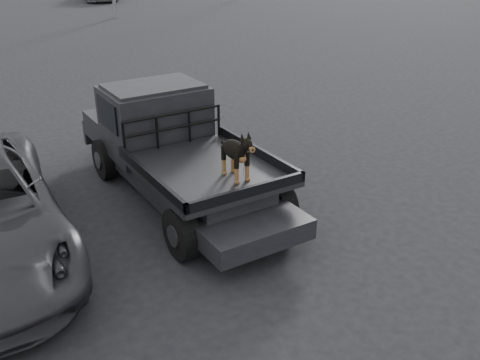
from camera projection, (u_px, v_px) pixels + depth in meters
ground at (240, 231)px, 8.32m from camera, size 120.00×120.00×0.00m
flatbed_ute at (181, 173)px, 9.17m from camera, size 2.00×5.40×0.92m
ute_cab at (155, 109)px, 9.51m from camera, size 1.72×1.30×0.88m
headache_rack at (174, 129)px, 9.01m from camera, size 1.80×0.08×0.55m
dog at (235, 154)px, 7.77m from camera, size 0.32×0.60×0.74m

